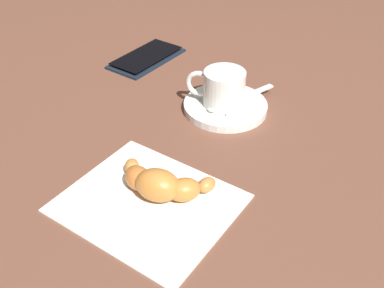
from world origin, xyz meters
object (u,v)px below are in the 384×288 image
(sugar_packet, at_px, (240,107))
(cell_phone, at_px, (147,57))
(teaspoon, at_px, (231,102))
(croissant, at_px, (160,184))
(napkin, at_px, (148,202))
(espresso_cup, at_px, (223,88))
(saucer, at_px, (225,106))

(sugar_packet, distance_m, cell_phone, 0.25)
(teaspoon, distance_m, cell_phone, 0.23)
(teaspoon, bearing_deg, croissant, 9.48)
(napkin, bearing_deg, espresso_cup, -169.15)
(teaspoon, relative_size, napkin, 0.67)
(croissant, xyz_separation_m, cell_phone, (-0.27, -0.26, -0.02))
(napkin, bearing_deg, cell_phone, -138.75)
(saucer, xyz_separation_m, napkin, (0.23, 0.04, -0.00))
(saucer, height_order, napkin, saucer)
(saucer, bearing_deg, espresso_cup, -44.86)
(napkin, relative_size, cell_phone, 1.35)
(saucer, height_order, espresso_cup, espresso_cup)
(saucer, xyz_separation_m, teaspoon, (-0.00, 0.01, 0.01))
(teaspoon, bearing_deg, espresso_cup, -55.91)
(saucer, distance_m, napkin, 0.23)
(teaspoon, height_order, napkin, teaspoon)
(napkin, bearing_deg, croissant, 169.46)
(sugar_packet, xyz_separation_m, cell_phone, (-0.06, -0.24, -0.01))
(cell_phone, bearing_deg, croissant, 43.56)
(saucer, bearing_deg, cell_phone, -105.40)
(saucer, bearing_deg, teaspoon, 116.37)
(croissant, bearing_deg, saucer, -168.51)
(espresso_cup, bearing_deg, napkin, 10.85)
(saucer, relative_size, napkin, 0.66)
(saucer, height_order, teaspoon, teaspoon)
(saucer, height_order, cell_phone, saucer)
(espresso_cup, xyz_separation_m, croissant, (0.21, 0.05, -0.02))
(teaspoon, distance_m, napkin, 0.24)
(napkin, xyz_separation_m, cell_phone, (-0.29, -0.25, 0.00))
(teaspoon, distance_m, croissant, 0.22)
(napkin, bearing_deg, saucer, -170.27)
(sugar_packet, bearing_deg, teaspoon, 64.03)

